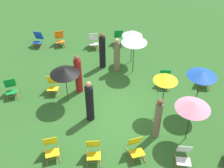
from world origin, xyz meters
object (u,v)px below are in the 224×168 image
Objects in this scene: deckchair_8 at (11,88)px; person_2 at (117,56)px; umbrella_2 at (132,33)px; deckchair_7 at (51,148)px; deckchair_2 at (205,79)px; deckchair_0 at (93,151)px; deckchair_9 at (136,148)px; deckchair_11 at (119,38)px; person_3 at (90,102)px; person_4 at (78,75)px; umbrella_0 at (65,71)px; person_0 at (102,51)px; deckchair_4 at (53,85)px; deckchair_1 at (38,40)px; umbrella_5 at (134,40)px; umbrella_4 at (166,78)px; umbrella_3 at (193,105)px; deckchair_10 at (93,41)px; deckchair_3 at (60,39)px; deckchair_6 at (184,156)px; deckchair_12 at (165,79)px; person_1 at (158,119)px; umbrella_1 at (202,74)px.

person_2 is at bearing 3.66° from deckchair_8.
umbrella_2 reaches higher than deckchair_8.
deckchair_2 is at bearing 16.76° from deckchair_7.
deckchair_0 is 1.47m from deckchair_9.
person_3 is at bearing -107.06° from deckchair_11.
person_2 is at bearing 165.12° from person_4.
person_4 reaches higher than deckchair_9.
person_0 is (1.54, 2.57, -0.70)m from umbrella_0.
person_3 reaches higher than deckchair_4.
deckchair_1 and deckchair_4 have the same top height.
person_3 is at bearing 40.20° from deckchair_7.
deckchair_7 is at bearing 171.44° from deckchair_0.
umbrella_5 reaches higher than deckchair_11.
deckchair_0 is at bearing -142.25° from umbrella_4.
person_4 is (-4.13, 3.01, -0.83)m from umbrella_3.
person_4 reaches higher than deckchair_10.
deckchair_4 is at bearing -102.34° from deckchair_3.
umbrella_0 is at bearing 133.20° from person_3.
person_4 is at bearing 142.12° from deckchair_6.
deckchair_4 is at bearing -10.92° from deckchair_8.
deckchair_9 is at bearing -108.23° from deckchair_12.
deckchair_4 is 5.12m from deckchair_12.
umbrella_4 is 1.57m from person_1.
umbrella_2 reaches higher than deckchair_10.
deckchair_9 is (3.47, -7.82, 0.00)m from deckchair_3.
deckchair_7 is at bearing -113.05° from deckchair_11.
umbrella_4 reaches higher than umbrella_3.
umbrella_0 reaches higher than deckchair_2.
deckchair_1 and deckchair_10 have the same top height.
person_2 is 3.56m from person_3.
person_2 is at bearing 118.84° from deckchair_6.
umbrella_5 is 1.03× the size of person_1.
person_3 is at bearing -47.12° from deckchair_4.
deckchair_10 is 0.44× the size of person_4.
deckchair_12 is at bearing 117.69° from umbrella_1.
deckchair_2 and deckchair_10 have the same top height.
deckchair_7 is 0.44× the size of person_0.
person_0 is 3.70m from person_3.
umbrella_3 is at bearing -26.66° from umbrella_0.
deckchair_11 is 0.44× the size of person_3.
deckchair_6 is 0.97× the size of deckchair_8.
person_3 is at bearing -101.35° from deckchair_10.
umbrella_4 reaches higher than deckchair_0.
umbrella_5 reaches higher than deckchair_10.
umbrella_3 reaches higher than deckchair_8.
deckchair_11 is 0.46× the size of umbrella_2.
deckchair_1 is 4.29m from person_0.
umbrella_0 is 0.92× the size of person_4.
umbrella_4 is (4.23, 1.95, 1.44)m from deckchair_7.
deckchair_0 is 0.44× the size of person_4.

